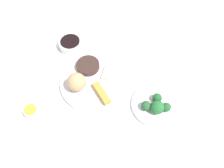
{
  "coord_description": "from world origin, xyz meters",
  "views": [
    {
      "loc": [
        0.06,
        -0.53,
        0.85
      ],
      "look_at": [
        0.08,
        -0.04,
        0.06
      ],
      "focal_mm": 35.84,
      "sensor_mm": 36.0,
      "label": 1
    }
  ],
  "objects_px": {
    "soy_sauce_bowl": "(71,44)",
    "main_plate": "(95,81)",
    "broccoli_plate": "(155,105)",
    "sauce_ramekin_hot_mustard": "(31,111)"
  },
  "relations": [
    {
      "from": "broccoli_plate",
      "to": "main_plate",
      "type": "bearing_deg",
      "value": 153.33
    },
    {
      "from": "soy_sauce_bowl",
      "to": "main_plate",
      "type": "bearing_deg",
      "value": -61.36
    },
    {
      "from": "soy_sauce_bowl",
      "to": "broccoli_plate",
      "type": "bearing_deg",
      "value": -42.68
    },
    {
      "from": "main_plate",
      "to": "broccoli_plate",
      "type": "distance_m",
      "value": 0.28
    },
    {
      "from": "main_plate",
      "to": "sauce_ramekin_hot_mustard",
      "type": "distance_m",
      "value": 0.29
    },
    {
      "from": "broccoli_plate",
      "to": "sauce_ramekin_hot_mustard",
      "type": "distance_m",
      "value": 0.5
    },
    {
      "from": "main_plate",
      "to": "broccoli_plate",
      "type": "bearing_deg",
      "value": -26.67
    },
    {
      "from": "main_plate",
      "to": "sauce_ramekin_hot_mustard",
      "type": "height_order",
      "value": "sauce_ramekin_hot_mustard"
    },
    {
      "from": "main_plate",
      "to": "soy_sauce_bowl",
      "type": "height_order",
      "value": "soy_sauce_bowl"
    },
    {
      "from": "broccoli_plate",
      "to": "sauce_ramekin_hot_mustard",
      "type": "bearing_deg",
      "value": -178.93
    }
  ]
}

